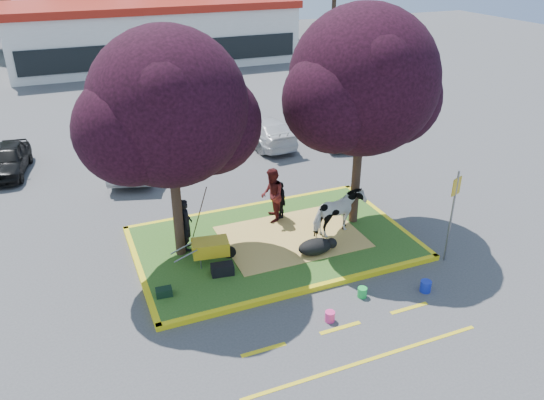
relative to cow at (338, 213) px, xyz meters
name	(u,v)px	position (x,y,z in m)	size (l,w,h in m)	color
ground	(274,245)	(-2.01, 0.37, -0.87)	(90.00, 90.00, 0.00)	#424244
median_island	(274,243)	(-2.01, 0.37, -0.80)	(8.00, 5.00, 0.15)	#2B591B
curb_near	(311,289)	(-2.01, -2.21, -0.80)	(8.30, 0.16, 0.15)	yellow
curb_far	(245,207)	(-2.01, 2.95, -0.80)	(8.30, 0.16, 0.15)	yellow
curb_left	(140,271)	(-6.09, 0.37, -0.80)	(0.16, 5.30, 0.15)	yellow
curb_right	(386,219)	(2.07, 0.37, -0.80)	(0.16, 5.30, 0.15)	yellow
straw_bedding	(292,237)	(-1.41, 0.37, -0.72)	(4.20, 3.00, 0.01)	#ECC361
tree_purple_left	(170,115)	(-4.79, 0.75, 3.49)	(5.06, 4.20, 6.51)	black
tree_purple_right	(364,88)	(0.91, 0.55, 3.69)	(5.30, 4.40, 6.82)	black
fire_lane_stripe_a	(264,350)	(-4.01, -3.83, -0.87)	(1.10, 0.12, 0.01)	yellow
fire_lane_stripe_b	(340,328)	(-2.01, -3.83, -0.87)	(1.10, 0.12, 0.01)	yellow
fire_lane_stripe_c	(409,308)	(-0.01, -3.83, -0.87)	(1.10, 0.12, 0.01)	yellow
fire_lane_long	(366,361)	(-2.01, -5.03, -0.87)	(6.00, 0.10, 0.01)	yellow
retail_building	(153,32)	(-0.01, 28.35, 1.38)	(20.40, 8.40, 4.40)	silver
cow	(338,213)	(0.00, 0.00, 0.00)	(0.78, 1.71, 1.44)	silver
calf	(315,247)	(-1.17, -0.78, -0.49)	(1.06, 0.60, 0.46)	black
handler	(186,224)	(-4.56, 0.94, 0.09)	(0.59, 0.39, 1.62)	black
visitor_a	(272,195)	(-1.54, 1.63, 0.18)	(0.87, 0.68, 1.80)	#4F1617
visitor_b	(280,200)	(-1.22, 1.70, -0.08)	(0.75, 0.31, 1.28)	black
wheelbarrow	(211,247)	(-4.11, -0.04, -0.24)	(1.85, 0.76, 0.70)	black
gear_bag_dark	(222,269)	(-4.01, -0.76, -0.56)	(0.62, 0.34, 0.31)	black
gear_bag_green	(164,292)	(-5.71, -1.12, -0.61)	(0.41, 0.26, 0.22)	black
sign_post	(453,206)	(2.29, -2.33, 0.91)	(0.38, 0.17, 2.84)	slate
bucket_green	(362,292)	(-0.87, -2.94, -0.74)	(0.25, 0.25, 0.27)	green
bucket_pink	(330,316)	(-2.12, -3.49, -0.74)	(0.25, 0.25, 0.27)	#F63689
bucket_blue	(426,286)	(0.82, -3.38, -0.71)	(0.29, 0.29, 0.31)	#162AB5
car_black	(7,160)	(-9.67, 9.50, -0.27)	(1.42, 3.52, 1.20)	black
car_silver	(136,151)	(-4.84, 7.93, -0.08)	(1.68, 4.82, 1.59)	gray
car_red	(210,131)	(-1.27, 9.73, -0.26)	(2.05, 4.44, 1.23)	#9B280C
car_white	(264,131)	(1.02, 8.77, -0.26)	(1.72, 4.24, 1.23)	silver
car_grey	(336,128)	(4.23, 7.90, -0.24)	(1.33, 3.83, 1.26)	#525459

